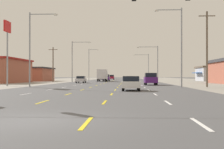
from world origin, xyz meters
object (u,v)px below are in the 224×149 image
(sedan_far_left_mid, at_px, (81,79))
(streetlight_right_row_2, at_px, (147,65))
(box_truck_inner_left_far, at_px, (102,75))
(suv_inner_left_farther, at_px, (106,78))
(streetlight_left_row_1, at_px, (74,58))
(suv_far_right_near, at_px, (150,79))
(streetlight_left_row_0, at_px, (32,44))
(sedan_inner_right_nearest, at_px, (131,83))
(streetlight_left_row_2, at_px, (90,63))
(sedan_far_left_distant_a, at_px, (105,78))
(pole_sign_left_row_1, at_px, (7,36))
(sedan_inner_right_midfar, at_px, (129,79))
(streetlight_right_row_0, at_px, (179,42))
(streetlight_right_row_1, at_px, (155,60))
(suv_inner_left_farthest, at_px, (112,77))

(sedan_far_left_mid, height_order, streetlight_right_row_2, streetlight_right_row_2)
(sedan_far_left_mid, distance_m, box_truck_inner_left_far, 17.08)
(suv_inner_left_farther, xyz_separation_m, streetlight_left_row_1, (-6.36, -19.28, 4.70))
(suv_far_right_near, height_order, streetlight_left_row_0, streetlight_left_row_0)
(sedan_inner_right_nearest, bearing_deg, sedan_far_left_mid, 107.03)
(streetlight_left_row_1, xyz_separation_m, streetlight_left_row_2, (-0.20, 31.53, 0.35))
(suv_far_right_near, height_order, sedan_far_left_distant_a, suv_far_right_near)
(streetlight_left_row_1, height_order, streetlight_right_row_2, streetlight_left_row_1)
(box_truck_inner_left_far, bearing_deg, pole_sign_left_row_1, -106.42)
(suv_far_right_near, height_order, sedan_inner_right_midfar, suv_far_right_near)
(pole_sign_left_row_1, height_order, streetlight_right_row_0, streetlight_right_row_0)
(sedan_inner_right_nearest, relative_size, suv_far_right_near, 0.92)
(streetlight_right_row_0, bearing_deg, streetlight_left_row_0, 180.00)
(sedan_far_left_mid, relative_size, streetlight_left_row_1, 0.46)
(sedan_inner_right_midfar, xyz_separation_m, box_truck_inner_left_far, (-7.16, 3.35, 1.08))
(streetlight_right_row_1, relative_size, streetlight_left_row_2, 0.80)
(sedan_far_left_mid, distance_m, suv_inner_left_farther, 26.80)
(sedan_inner_right_nearest, xyz_separation_m, sedan_far_left_mid, (-10.29, 33.60, 0.00))
(sedan_inner_right_nearest, relative_size, pole_sign_left_row_1, 0.47)
(streetlight_right_row_0, relative_size, streetlight_left_row_1, 1.07)
(streetlight_right_row_1, height_order, streetlight_right_row_2, streetlight_right_row_2)
(sedan_inner_right_midfar, height_order, pole_sign_left_row_1, pole_sign_left_row_1)
(sedan_inner_right_nearest, distance_m, sedan_far_left_distant_a, 109.00)
(sedan_far_left_mid, distance_m, streetlight_right_row_1, 18.51)
(pole_sign_left_row_1, relative_size, streetlight_left_row_0, 0.95)
(streetlight_left_row_1, relative_size, streetlight_right_row_1, 1.14)
(sedan_far_left_mid, bearing_deg, streetlight_right_row_2, 67.02)
(streetlight_right_row_0, xyz_separation_m, streetlight_left_row_2, (-19.70, 63.05, 0.12))
(pole_sign_left_row_1, bearing_deg, sedan_inner_right_nearest, -35.68)
(sedan_far_left_distant_a, bearing_deg, streetlight_left_row_1, -92.08)
(streetlight_left_row_1, bearing_deg, suv_inner_left_farthest, 83.42)
(suv_inner_left_farther, relative_size, suv_inner_left_farthest, 1.00)
(pole_sign_left_row_1, bearing_deg, sedan_far_left_distant_a, 85.52)
(box_truck_inner_left_far, relative_size, streetlight_right_row_1, 0.84)
(sedan_inner_right_nearest, height_order, sedan_inner_right_midfar, same)
(suv_far_right_near, distance_m, streetlight_right_row_0, 11.32)
(box_truck_inner_left_far, xyz_separation_m, suv_inner_left_farther, (0.38, 9.81, -0.81))
(box_truck_inner_left_far, height_order, streetlight_left_row_2, streetlight_left_row_2)
(box_truck_inner_left_far, relative_size, streetlight_right_row_2, 0.80)
(sedan_far_left_distant_a, distance_m, streetlight_right_row_1, 69.80)
(streetlight_right_row_1, bearing_deg, streetlight_right_row_0, -89.47)
(suv_inner_left_farther, bearing_deg, streetlight_right_row_1, -56.34)
(sedan_inner_right_nearest, relative_size, streetlight_right_row_2, 0.50)
(box_truck_inner_left_far, xyz_separation_m, streetlight_right_row_2, (13.22, 22.06, 3.50))
(sedan_far_left_mid, distance_m, streetlight_right_row_0, 29.92)
(streetlight_left_row_0, bearing_deg, streetlight_left_row_2, 90.09)
(streetlight_right_row_0, height_order, streetlight_right_row_2, streetlight_right_row_0)
(suv_inner_left_farther, bearing_deg, suv_far_right_near, -76.17)
(sedan_far_left_mid, relative_size, streetlight_left_row_2, 0.42)
(box_truck_inner_left_far, relative_size, streetlight_right_row_0, 0.69)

